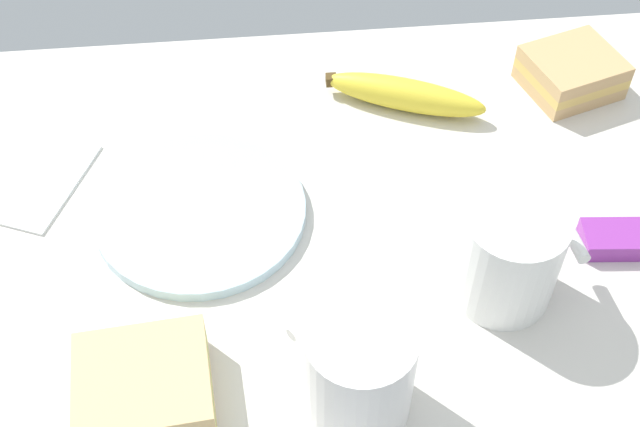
% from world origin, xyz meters
% --- Properties ---
extents(tabletop, '(0.90, 0.64, 0.02)m').
position_xyz_m(tabletop, '(0.00, 0.00, 0.01)').
color(tabletop, beige).
rests_on(tabletop, ground).
extents(plate_of_food, '(0.21, 0.21, 0.01)m').
position_xyz_m(plate_of_food, '(0.12, -0.03, 0.03)').
color(plate_of_food, silver).
rests_on(plate_of_food, tabletop).
extents(coffee_mug_black, '(0.12, 0.09, 0.10)m').
position_xyz_m(coffee_mug_black, '(-0.16, 0.09, 0.07)').
color(coffee_mug_black, white).
rests_on(coffee_mug_black, tabletop).
extents(coffee_mug_milky, '(0.10, 0.11, 0.10)m').
position_xyz_m(coffee_mug_milky, '(-0.01, 0.19, 0.07)').
color(coffee_mug_milky, white).
rests_on(coffee_mug_milky, tabletop).
extents(sandwich_main, '(0.12, 0.11, 0.04)m').
position_xyz_m(sandwich_main, '(0.16, 0.17, 0.04)').
color(sandwich_main, '#DBB77A').
rests_on(sandwich_main, tabletop).
extents(sandwich_side, '(0.12, 0.11, 0.04)m').
position_xyz_m(sandwich_side, '(-0.31, -0.19, 0.04)').
color(sandwich_side, tan).
rests_on(sandwich_side, tabletop).
extents(banana, '(0.18, 0.10, 0.04)m').
position_xyz_m(banana, '(-0.11, -0.18, 0.04)').
color(banana, yellow).
rests_on(banana, tabletop).
extents(paper_napkin, '(0.17, 0.17, 0.00)m').
position_xyz_m(paper_napkin, '(0.31, -0.11, 0.02)').
color(paper_napkin, white).
rests_on(paper_napkin, tabletop).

